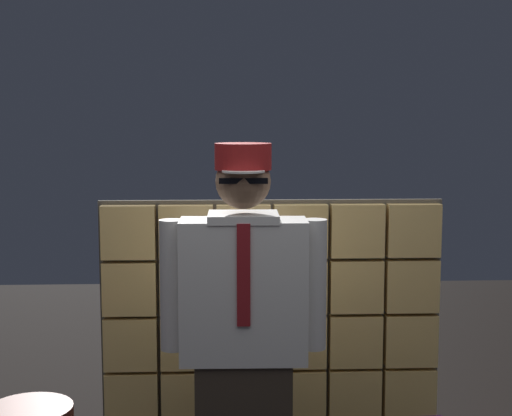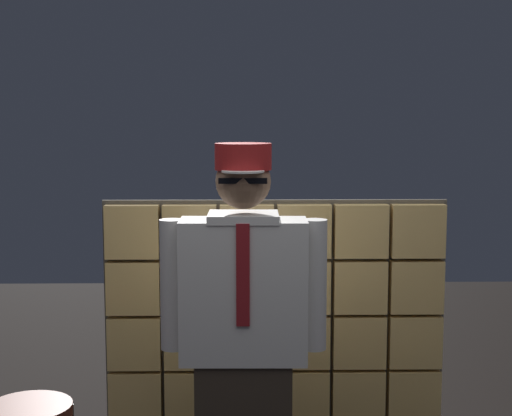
% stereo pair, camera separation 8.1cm
% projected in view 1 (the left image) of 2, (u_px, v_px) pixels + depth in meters
% --- Properties ---
extents(glass_block_wall, '(1.81, 0.10, 1.51)m').
position_uv_depth(glass_block_wall, '(272.00, 341.00, 4.12)').
color(glass_block_wall, '#F2C672').
rests_on(glass_block_wall, ground).
extents(standing_person, '(0.72, 0.31, 1.82)m').
position_uv_depth(standing_person, '(243.00, 343.00, 3.38)').
color(standing_person, '#382D23').
rests_on(standing_person, ground).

